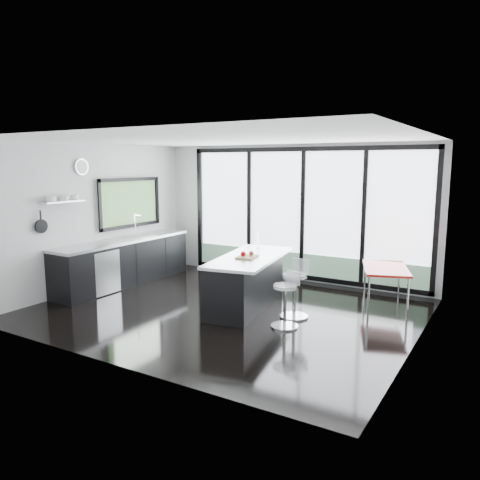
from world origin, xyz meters
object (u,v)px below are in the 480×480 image
Objects in this scene: bar_stool_near at (285,306)px; bar_stool_far at (294,296)px; red_table at (385,286)px; island at (246,281)px.

bar_stool_far is (-0.07, 0.49, 0.03)m from bar_stool_near.
bar_stool_far is 0.58× the size of red_table.
bar_stool_near is 0.49m from bar_stool_far.
bar_stool_near is 0.92× the size of bar_stool_far.
island is 2.40m from red_table.
island reaches higher than red_table.
red_table is at bearing 85.44° from bar_stool_near.
island reaches higher than bar_stool_near.
red_table is (2.01, 1.32, -0.12)m from island.
bar_stool_near is 2.16m from red_table.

